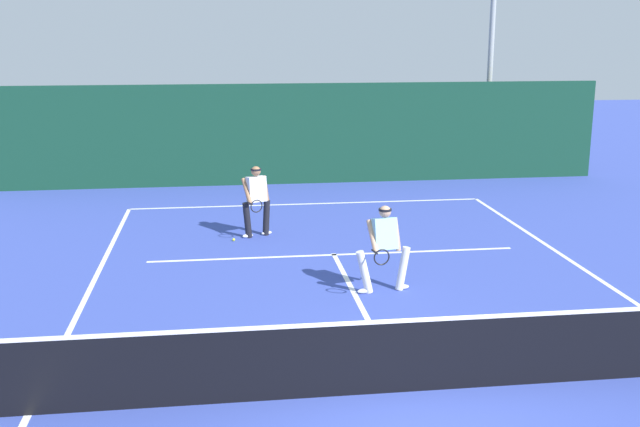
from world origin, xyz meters
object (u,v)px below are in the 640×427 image
object	(u,v)px
tennis_ball	(370,228)
light_pole	(492,37)
player_far	(256,198)
player_near	(384,245)
tennis_ball_extra	(234,240)

from	to	relation	value
tennis_ball	light_pole	bearing A→B (deg)	51.96
player_far	light_pole	bearing A→B (deg)	-161.93
player_far	tennis_ball	world-z (taller)	player_far
player_near	player_far	bearing A→B (deg)	-72.34
tennis_ball_extra	light_pole	size ratio (longest dim) A/B	0.01
light_pole	tennis_ball	bearing A→B (deg)	-128.04
player_near	light_pole	bearing A→B (deg)	-127.19
player_far	light_pole	xyz separation A→B (m)	(7.94, 6.96, 3.53)
player_near	tennis_ball	distance (m)	4.51
player_far	tennis_ball_extra	size ratio (longest dim) A/B	25.01
player_far	tennis_ball_extra	bearing A→B (deg)	8.26
tennis_ball_extra	light_pole	world-z (taller)	light_pole
player_near	light_pole	distance (m)	13.01
player_far	tennis_ball	size ratio (longest dim) A/B	25.01
player_near	tennis_ball_extra	size ratio (longest dim) A/B	24.48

